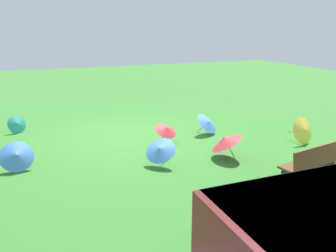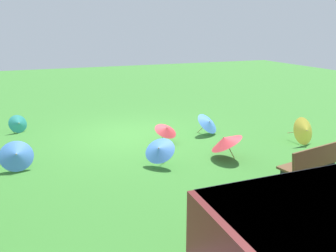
{
  "view_description": "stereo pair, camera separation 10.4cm",
  "coord_description": "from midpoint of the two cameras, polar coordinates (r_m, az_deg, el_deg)",
  "views": [
    {
      "loc": [
        2.91,
        10.32,
        3.41
      ],
      "look_at": [
        -0.77,
        1.34,
        0.6
      ],
      "focal_mm": 36.97,
      "sensor_mm": 36.0,
      "label": 1
    },
    {
      "loc": [
        2.82,
        10.36,
        3.41
      ],
      "look_at": [
        -0.77,
        1.34,
        0.6
      ],
      "focal_mm": 36.97,
      "sensor_mm": 36.0,
      "label": 2
    }
  ],
  "objects": [
    {
      "name": "parasol_blue_1",
      "position": [
        11.3,
        6.94,
        0.56
      ],
      "size": [
        1.01,
        0.98,
        0.72
      ],
      "color": "tan",
      "rests_on": "ground"
    },
    {
      "name": "parasol_yellow_1",
      "position": [
        11.07,
        21.89,
        -0.73
      ],
      "size": [
        0.91,
        0.89,
        0.84
      ],
      "color": "tan",
      "rests_on": "ground"
    },
    {
      "name": "parasol_teal_0",
      "position": [
        12.47,
        -23.22,
        0.38
      ],
      "size": [
        0.69,
        0.65,
        0.61
      ],
      "color": "tan",
      "rests_on": "ground"
    },
    {
      "name": "ground",
      "position": [
        11.26,
        -5.88,
        -1.58
      ],
      "size": [
        40.0,
        40.0,
        0.0
      ],
      "primitive_type": "plane",
      "color": "#387A2D"
    },
    {
      "name": "parasol_red_0",
      "position": [
        9.29,
        9.73,
        -2.38
      ],
      "size": [
        1.21,
        1.21,
        0.8
      ],
      "color": "tan",
      "rests_on": "ground"
    },
    {
      "name": "parasol_red_1",
      "position": [
        10.3,
        -0.01,
        -0.55
      ],
      "size": [
        0.89,
        0.89,
        0.67
      ],
      "color": "tan",
      "rests_on": "ground"
    },
    {
      "name": "park_bench",
      "position": [
        8.38,
        22.94,
        -5.78
      ],
      "size": [
        1.66,
        0.74,
        0.9
      ],
      "color": "brown",
      "rests_on": "ground"
    },
    {
      "name": "parasol_blue_0",
      "position": [
        8.66,
        -1.09,
        -3.89
      ],
      "size": [
        1.02,
        1.03,
        0.73
      ],
      "color": "tan",
      "rests_on": "ground"
    },
    {
      "name": "parasol_blue_2",
      "position": [
        9.18,
        -23.42,
        -4.43
      ],
      "size": [
        0.85,
        0.84,
        0.76
      ],
      "color": "tan",
      "rests_on": "ground"
    }
  ]
}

